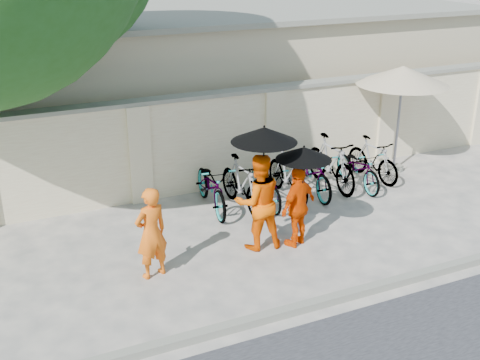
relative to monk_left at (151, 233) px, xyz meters
name	(u,v)px	position (x,y,z in m)	size (l,w,h in m)	color
ground	(251,258)	(1.66, -0.15, -0.75)	(80.00, 80.00, 0.00)	beige
kerb	(302,307)	(1.66, -1.85, -0.69)	(40.00, 0.16, 0.12)	gray
compound_wall	(229,140)	(2.66, 3.05, 0.25)	(20.00, 0.30, 2.00)	beige
building_behind	(207,74)	(3.66, 6.85, 0.85)	(14.00, 6.00, 3.20)	#BDAF8C
monk_left	(151,233)	(0.00, 0.00, 0.00)	(0.55, 0.36, 1.51)	orange
monk_center	(258,202)	(1.94, 0.18, 0.10)	(0.83, 0.65, 1.71)	#F85B01
parasol_center	(264,135)	(1.99, 0.10, 1.31)	(1.09, 1.09, 1.22)	black
monk_right	(298,206)	(2.60, -0.02, -0.02)	(0.86, 0.36, 1.47)	#E74200
parasol_right	(304,153)	(2.62, -0.10, 0.96)	(0.94, 0.94, 0.99)	black
patio_umbrella	(403,77)	(6.47, 2.24, 1.43)	(2.34, 2.34, 2.42)	gray
bike_0	(212,186)	(1.81, 1.97, -0.26)	(0.65, 1.88, 0.99)	slate
bike_1	(242,184)	(2.36, 1.75, -0.23)	(0.49, 1.75, 1.05)	slate
bike_2	(266,184)	(2.90, 1.76, -0.32)	(0.57, 1.64, 0.86)	slate
bike_3	(288,174)	(3.45, 1.87, -0.24)	(0.48, 1.70, 1.02)	slate
bike_4	(311,172)	(4.00, 1.85, -0.27)	(0.64, 1.83, 0.96)	slate
bike_5	(331,163)	(4.55, 1.97, -0.19)	(0.53, 1.87, 1.12)	slate
bike_6	(358,168)	(5.10, 1.73, -0.32)	(0.58, 1.66, 0.87)	slate
bike_7	(373,159)	(5.64, 1.97, -0.28)	(0.45, 1.58, 0.95)	slate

